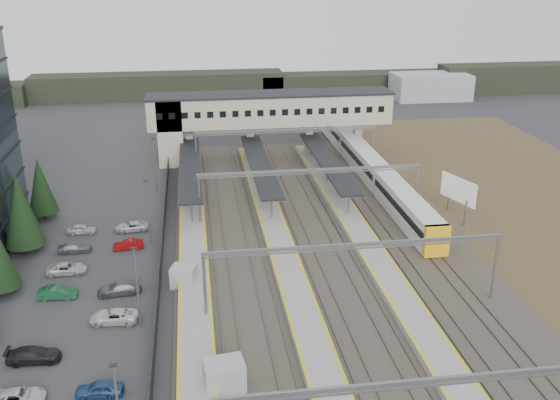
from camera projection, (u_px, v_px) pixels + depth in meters
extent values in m
plane|color=#2B2B2D|center=(223.00, 280.00, 65.69)|extent=(220.00, 220.00, 0.00)
cylinder|color=black|center=(4.00, 289.00, 62.55)|extent=(0.44, 0.44, 1.20)
cylinder|color=black|center=(27.00, 247.00, 71.79)|extent=(0.44, 0.44, 1.20)
cone|color=black|center=(21.00, 210.00, 70.11)|extent=(4.42, 4.42, 8.50)
cylinder|color=black|center=(45.00, 214.00, 81.02)|extent=(0.44, 0.44, 1.20)
cone|color=black|center=(40.00, 185.00, 79.58)|extent=(3.74, 3.74, 7.20)
imported|color=silver|center=(18.00, 397.00, 47.22)|extent=(4.08, 1.91, 1.13)
imported|color=black|center=(34.00, 355.00, 52.09)|extent=(4.51, 1.93, 1.29)
imported|color=#174E2D|center=(57.00, 293.00, 61.88)|extent=(3.89, 1.55, 1.26)
imported|color=#B3B3B3|center=(67.00, 269.00, 66.79)|extent=(4.26, 2.01, 1.18)
imported|color=#515458|center=(75.00, 248.00, 71.70)|extent=(3.90, 1.76, 1.11)
imported|color=#ABAAAE|center=(82.00, 229.00, 76.58)|extent=(3.58, 1.57, 1.20)
imported|color=navy|center=(99.00, 389.00, 48.00)|extent=(3.74, 1.66, 1.25)
imported|color=silver|center=(114.00, 316.00, 57.79)|extent=(4.66, 2.51, 1.24)
imported|color=#4C4E52|center=(119.00, 288.00, 62.68)|extent=(4.51, 2.18, 1.27)
imported|color=maroon|center=(128.00, 244.00, 72.49)|extent=(3.62, 1.58, 1.16)
imported|color=#B8B9BE|center=(132.00, 226.00, 77.39)|extent=(4.22, 2.15, 1.14)
cube|color=black|center=(113.00, 365.00, 38.66)|extent=(0.50, 0.25, 0.15)
cylinder|color=slate|center=(137.00, 289.00, 55.80)|extent=(0.16, 0.16, 8.00)
cube|color=black|center=(134.00, 248.00, 54.36)|extent=(0.50, 0.25, 0.15)
cylinder|color=slate|center=(148.00, 213.00, 72.42)|extent=(0.16, 0.16, 8.00)
cube|color=black|center=(145.00, 181.00, 70.98)|extent=(0.50, 0.25, 0.15)
cylinder|color=slate|center=(155.00, 166.00, 89.04)|extent=(0.16, 0.16, 8.00)
cube|color=black|center=(153.00, 139.00, 87.60)|extent=(0.50, 0.25, 0.15)
cube|color=#26282B|center=(161.00, 254.00, 69.08)|extent=(0.08, 90.00, 2.00)
cube|color=#949799|center=(224.00, 376.00, 48.35)|extent=(3.35, 2.62, 2.60)
cube|color=#949799|center=(184.00, 276.00, 64.02)|extent=(2.91, 2.64, 2.23)
cube|color=#322B25|center=(325.00, 251.00, 71.86)|extent=(34.00, 90.00, 0.20)
cube|color=#59544C|center=(214.00, 257.00, 70.11)|extent=(0.08, 90.00, 0.14)
cube|color=#59544C|center=(227.00, 256.00, 70.30)|extent=(0.08, 90.00, 0.14)
cube|color=#59544C|center=(249.00, 255.00, 70.64)|extent=(0.08, 90.00, 0.14)
cube|color=#59544C|center=(262.00, 254.00, 70.83)|extent=(0.08, 90.00, 0.14)
cube|color=#59544C|center=(301.00, 251.00, 71.43)|extent=(0.08, 90.00, 0.14)
cube|color=#59544C|center=(314.00, 251.00, 71.63)|extent=(0.08, 90.00, 0.14)
cube|color=#59544C|center=(336.00, 249.00, 71.96)|extent=(0.08, 90.00, 0.14)
cube|color=#59544C|center=(348.00, 248.00, 72.16)|extent=(0.08, 90.00, 0.14)
cube|color=#59544C|center=(386.00, 246.00, 72.76)|extent=(0.08, 90.00, 0.14)
cube|color=#59544C|center=(398.00, 245.00, 72.95)|extent=(0.08, 90.00, 0.14)
cube|color=#59544C|center=(419.00, 244.00, 73.29)|extent=(0.08, 90.00, 0.14)
cube|color=#59544C|center=(430.00, 243.00, 73.48)|extent=(0.08, 90.00, 0.14)
cube|color=gray|center=(194.00, 257.00, 69.74)|extent=(3.20, 82.00, 0.90)
cube|color=gold|center=(180.00, 254.00, 69.39)|extent=(0.25, 82.00, 0.02)
cube|color=gold|center=(206.00, 252.00, 69.77)|extent=(0.25, 82.00, 0.02)
cube|color=gray|center=(282.00, 251.00, 71.07)|extent=(3.20, 82.00, 0.90)
cube|color=gold|center=(269.00, 248.00, 70.71)|extent=(0.25, 82.00, 0.02)
cube|color=gold|center=(294.00, 247.00, 71.10)|extent=(0.25, 82.00, 0.02)
cube|color=gray|center=(367.00, 246.00, 72.40)|extent=(3.20, 82.00, 0.90)
cube|color=gold|center=(355.00, 243.00, 72.04)|extent=(0.25, 82.00, 0.02)
cube|color=gold|center=(379.00, 242.00, 72.42)|extent=(0.25, 82.00, 0.02)
cube|color=black|center=(190.00, 167.00, 88.78)|extent=(3.00, 30.00, 0.25)
cube|color=slate|center=(190.00, 168.00, 88.84)|extent=(3.10, 30.00, 0.12)
cylinder|color=slate|center=(192.00, 211.00, 77.35)|extent=(0.20, 0.20, 3.10)
cylinder|color=slate|center=(191.00, 193.00, 83.36)|extent=(0.20, 0.20, 3.10)
cylinder|color=slate|center=(191.00, 177.00, 89.36)|extent=(0.20, 0.20, 3.10)
cylinder|color=slate|center=(190.00, 163.00, 95.36)|extent=(0.20, 0.20, 3.10)
cylinder|color=slate|center=(190.00, 151.00, 101.37)|extent=(0.20, 0.20, 3.10)
cube|color=black|center=(260.00, 163.00, 90.11)|extent=(3.00, 30.00, 0.25)
cube|color=slate|center=(260.00, 164.00, 90.16)|extent=(3.10, 30.00, 0.12)
cylinder|color=slate|center=(271.00, 207.00, 78.68)|extent=(0.20, 0.20, 3.10)
cylinder|color=slate|center=(265.00, 189.00, 84.68)|extent=(0.20, 0.20, 3.10)
cylinder|color=slate|center=(260.00, 174.00, 90.69)|extent=(0.20, 0.20, 3.10)
cylinder|color=slate|center=(255.00, 161.00, 96.69)|extent=(0.20, 0.20, 3.10)
cylinder|color=slate|center=(251.00, 149.00, 102.69)|extent=(0.20, 0.20, 3.10)
cube|color=black|center=(327.00, 161.00, 91.44)|extent=(3.00, 30.00, 0.25)
cube|color=slate|center=(327.00, 162.00, 91.49)|extent=(3.10, 30.00, 0.12)
cylinder|color=slate|center=(349.00, 203.00, 80.01)|extent=(0.20, 0.20, 3.10)
cylinder|color=slate|center=(337.00, 186.00, 86.01)|extent=(0.20, 0.20, 3.10)
cylinder|color=slate|center=(327.00, 171.00, 92.01)|extent=(0.20, 0.20, 3.10)
cylinder|color=slate|center=(318.00, 158.00, 98.02)|extent=(0.20, 0.20, 3.10)
cylinder|color=slate|center=(311.00, 147.00, 104.02)|extent=(0.20, 0.20, 3.10)
cube|color=tan|center=(270.00, 109.00, 102.81)|extent=(40.00, 6.00, 5.00)
cube|color=black|center=(270.00, 94.00, 101.89)|extent=(40.40, 6.40, 0.30)
cube|color=tan|center=(170.00, 130.00, 101.70)|extent=(4.00, 6.00, 11.00)
cube|color=black|center=(159.00, 116.00, 97.60)|extent=(1.00, 0.06, 1.00)
cube|color=black|center=(172.00, 116.00, 97.86)|extent=(1.00, 0.06, 1.00)
cube|color=black|center=(185.00, 116.00, 98.13)|extent=(1.00, 0.06, 1.00)
cube|color=black|center=(198.00, 115.00, 98.39)|extent=(1.00, 0.06, 1.00)
cube|color=black|center=(210.00, 115.00, 98.66)|extent=(1.00, 0.06, 1.00)
cube|color=black|center=(223.00, 114.00, 98.92)|extent=(1.00, 0.06, 1.00)
cube|color=black|center=(235.00, 114.00, 99.19)|extent=(1.00, 0.06, 1.00)
cube|color=black|center=(248.00, 114.00, 99.45)|extent=(1.00, 0.06, 1.00)
cube|color=black|center=(260.00, 113.00, 99.72)|extent=(1.00, 0.06, 1.00)
cube|color=black|center=(273.00, 113.00, 99.98)|extent=(1.00, 0.06, 1.00)
cube|color=black|center=(285.00, 112.00, 100.25)|extent=(1.00, 0.06, 1.00)
cube|color=black|center=(297.00, 112.00, 100.52)|extent=(1.00, 0.06, 1.00)
cube|color=black|center=(309.00, 112.00, 100.78)|extent=(1.00, 0.06, 1.00)
cube|color=black|center=(322.00, 111.00, 101.05)|extent=(1.00, 0.06, 1.00)
cube|color=black|center=(334.00, 111.00, 101.31)|extent=(1.00, 0.06, 1.00)
cube|color=black|center=(346.00, 110.00, 101.58)|extent=(1.00, 0.06, 1.00)
cube|color=black|center=(358.00, 110.00, 101.84)|extent=(1.00, 0.06, 1.00)
cube|color=black|center=(369.00, 110.00, 102.11)|extent=(1.00, 0.06, 1.00)
cube|color=black|center=(381.00, 109.00, 102.37)|extent=(1.00, 0.06, 1.00)
cube|color=gray|center=(180.00, 145.00, 102.80)|extent=(1.20, 1.60, 6.00)
cube|color=gray|center=(190.00, 145.00, 103.00)|extent=(1.20, 1.60, 6.00)
cube|color=gray|center=(250.00, 142.00, 104.32)|extent=(1.20, 1.60, 6.00)
cube|color=gray|center=(309.00, 140.00, 105.65)|extent=(1.20, 1.60, 6.00)
cube|color=gray|center=(357.00, 138.00, 106.78)|extent=(1.20, 1.60, 6.00)
cube|color=slate|center=(438.00, 380.00, 38.90)|extent=(28.40, 0.25, 0.35)
cube|color=slate|center=(437.00, 385.00, 39.04)|extent=(28.40, 0.12, 0.12)
cylinder|color=slate|center=(205.00, 289.00, 56.77)|extent=(0.28, 0.28, 7.00)
cylinder|color=slate|center=(495.00, 269.00, 60.49)|extent=(0.28, 0.28, 7.00)
cube|color=slate|center=(356.00, 245.00, 57.37)|extent=(28.40, 0.25, 0.35)
cube|color=slate|center=(356.00, 249.00, 57.52)|extent=(28.40, 0.12, 0.12)
cylinder|color=slate|center=(199.00, 202.00, 77.09)|extent=(0.28, 0.28, 7.00)
cylinder|color=slate|center=(417.00, 191.00, 80.81)|extent=(0.28, 0.28, 7.00)
cube|color=slate|center=(311.00, 170.00, 77.69)|extent=(28.40, 0.25, 0.35)
cube|color=slate|center=(311.00, 173.00, 77.83)|extent=(28.40, 0.12, 0.12)
cylinder|color=slate|center=(196.00, 155.00, 95.56)|extent=(0.28, 0.28, 7.00)
cylinder|color=slate|center=(373.00, 148.00, 99.28)|extent=(0.28, 0.28, 7.00)
cube|color=slate|center=(287.00, 130.00, 96.16)|extent=(28.40, 0.25, 0.35)
cube|color=slate|center=(287.00, 132.00, 96.30)|extent=(28.40, 0.12, 0.12)
cube|color=silver|center=(407.00, 209.00, 78.70)|extent=(2.85, 19.78, 3.67)
cube|color=black|center=(408.00, 206.00, 78.55)|extent=(2.91, 19.18, 0.92)
cube|color=slate|center=(406.00, 220.00, 79.26)|extent=(2.45, 18.38, 0.51)
cube|color=silver|center=(364.00, 161.00, 97.51)|extent=(2.85, 19.78, 3.67)
cube|color=black|center=(364.00, 158.00, 97.37)|extent=(2.91, 19.18, 0.92)
cube|color=slate|center=(364.00, 170.00, 98.08)|extent=(2.45, 18.38, 0.51)
cube|color=silver|center=(335.00, 128.00, 116.33)|extent=(2.85, 19.78, 3.67)
cube|color=black|center=(335.00, 126.00, 116.19)|extent=(2.91, 19.18, 0.92)
cube|color=slate|center=(335.00, 136.00, 116.90)|extent=(2.45, 18.38, 0.51)
cube|color=yellow|center=(436.00, 241.00, 69.66)|extent=(2.87, 0.90, 3.67)
cylinder|color=slate|center=(465.00, 213.00, 78.43)|extent=(0.20, 0.20, 3.41)
cylinder|color=slate|center=(448.00, 198.00, 83.41)|extent=(0.20, 0.20, 3.41)
cube|color=silver|center=(458.00, 190.00, 80.13)|extent=(2.18, 6.11, 3.19)
cube|color=black|center=(159.00, 86.00, 151.02)|extent=(60.00, 8.00, 6.00)
cube|color=black|center=(359.00, 83.00, 157.83)|extent=(50.00, 8.00, 5.00)
cube|color=black|center=(518.00, 78.00, 158.16)|extent=(40.00, 8.00, 7.00)
cube|color=#949799|center=(430.00, 86.00, 150.41)|extent=(18.00, 10.00, 6.00)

